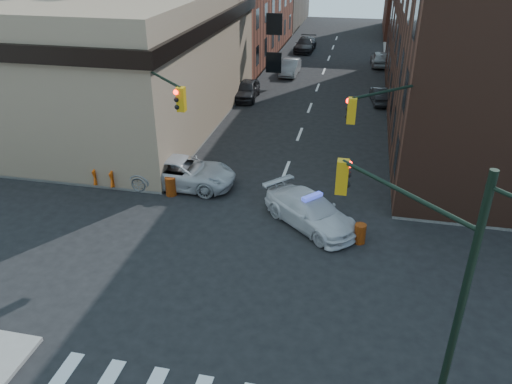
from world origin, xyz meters
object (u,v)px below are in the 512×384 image
at_px(parked_car_wfar, 290,67).
at_px(pedestrian_b, 95,152).
at_px(pickup, 183,172).
at_px(parked_car_enear, 381,95).
at_px(barrel_bank, 171,186).
at_px(barricade_nw_a, 106,176).
at_px(parked_car_wnear, 247,90).
at_px(pedestrian_a, 142,153).
at_px(police_car, 310,211).
at_px(barrel_road, 360,234).

distance_m(parked_car_wfar, pedestrian_b, 25.41).
relative_size(pickup, parked_car_enear, 1.48).
distance_m(barrel_bank, barricade_nw_a, 3.78).
bearing_deg(barricade_nw_a, parked_car_wnear, 80.99).
relative_size(pickup, barrel_bank, 5.60).
bearing_deg(pedestrian_a, barrel_bank, -8.33).
xyz_separation_m(police_car, pedestrian_b, (-13.09, 3.67, 0.32)).
relative_size(parked_car_wfar, pedestrian_b, 2.38).
height_order(police_car, pedestrian_a, pedestrian_a).
bearing_deg(pedestrian_b, parked_car_wnear, 75.09).
xyz_separation_m(parked_car_wfar, barrel_road, (7.61, -28.88, -0.26)).
bearing_deg(parked_car_enear, barricade_nw_a, 44.21).
bearing_deg(pedestrian_a, police_car, 14.23).
bearing_deg(parked_car_wnear, police_car, -71.13).
xyz_separation_m(police_car, barricade_nw_a, (-11.39, 1.61, -0.10)).
distance_m(parked_car_wnear, parked_car_wfar, 8.90).
xyz_separation_m(pedestrian_b, barrel_bank, (5.48, -2.17, -0.56)).
relative_size(pickup, pedestrian_a, 3.73).
distance_m(pedestrian_a, barrel_road, 13.98).
bearing_deg(parked_car_wnear, pickup, -91.85).
distance_m(pickup, barricade_nw_a, 4.17).
distance_m(pickup, barrel_road, 10.45).
xyz_separation_m(police_car, barrel_road, (2.38, -1.05, -0.29)).
bearing_deg(pedestrian_b, pickup, -5.01).
distance_m(police_car, pickup, 7.85).
distance_m(barrel_road, barrel_bank, 10.31).
relative_size(parked_car_wnear, barricade_nw_a, 3.28).
bearing_deg(parked_car_enear, pedestrian_b, 37.82).
bearing_deg(barrel_bank, pedestrian_a, 134.54).
relative_size(parked_car_enear, barrel_road, 4.25).
xyz_separation_m(pickup, barricade_nw_a, (-4.02, -1.11, -0.15)).
bearing_deg(pedestrian_b, pedestrian_a, 20.60).
distance_m(police_car, barrel_road, 2.61).
bearing_deg(parked_car_enear, barrel_road, 79.64).
relative_size(barrel_road, barricade_nw_a, 0.68).
xyz_separation_m(parked_car_wnear, pedestrian_a, (-2.87, -14.83, 0.17)).
height_order(pickup, pedestrian_b, pedestrian_b).
bearing_deg(parked_car_wnear, barrel_bank, -92.69).
distance_m(pickup, parked_car_wnear, 16.54).
xyz_separation_m(parked_car_wfar, pedestrian_b, (-7.85, -24.16, 0.35)).
xyz_separation_m(parked_car_enear, barrel_bank, (-11.00, -18.92, -0.13)).
height_order(parked_car_wfar, pedestrian_a, pedestrian_a).
bearing_deg(barrel_bank, police_car, -11.20).
relative_size(police_car, barrel_bank, 5.01).
bearing_deg(pickup, parked_car_enear, -30.79).
bearing_deg(parked_car_enear, parked_car_wnear, -1.59).
bearing_deg(barricade_nw_a, pedestrian_a, 75.28).
bearing_deg(pickup, barricade_nw_a, 105.94).
relative_size(police_car, barrel_road, 5.61).
height_order(parked_car_enear, pedestrian_a, pedestrian_a).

